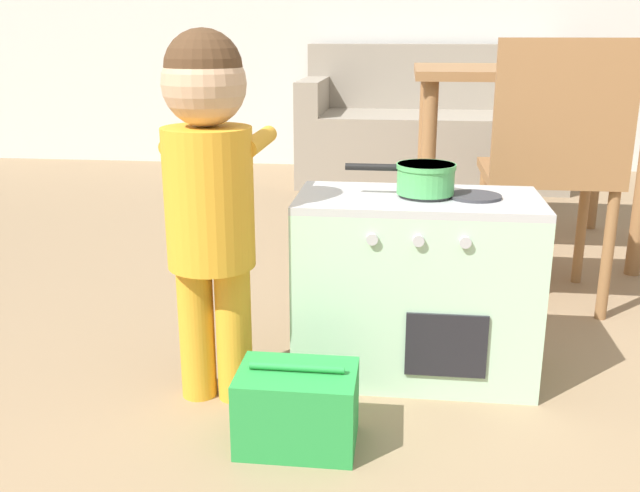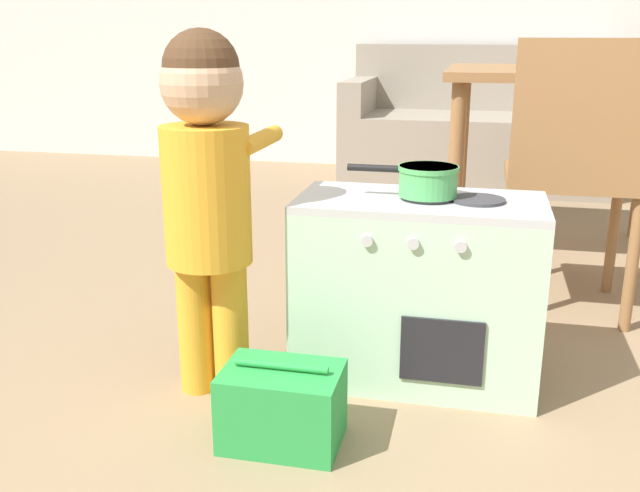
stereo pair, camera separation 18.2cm
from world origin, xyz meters
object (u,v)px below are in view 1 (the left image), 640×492
(child_figure, at_px, (209,176))
(toy_basket, at_px, (297,408))
(dining_table, at_px, (526,96))
(play_kitchen, at_px, (415,286))
(cup_on_table, at_px, (569,56))
(toy_pot, at_px, (425,177))
(dining_chair_near, at_px, (551,165))
(couch, at_px, (429,131))

(child_figure, xyz_separation_m, toy_basket, (0.24, -0.20, -0.48))
(child_figure, xyz_separation_m, dining_table, (0.94, 1.46, 0.07))
(play_kitchen, bearing_deg, child_figure, -158.28)
(toy_basket, bearing_deg, play_kitchen, 56.97)
(play_kitchen, bearing_deg, dining_table, 70.51)
(child_figure, relative_size, cup_on_table, 9.31)
(toy_pot, distance_m, cup_on_table, 1.24)
(child_figure, distance_m, toy_basket, 0.57)
(child_figure, height_order, dining_chair_near, child_figure)
(play_kitchen, height_order, dining_table, dining_table)
(child_figure, height_order, couch, child_figure)
(cup_on_table, bearing_deg, dining_table, 123.79)
(cup_on_table, bearing_deg, child_figure, -129.61)
(dining_table, bearing_deg, toy_basket, -113.02)
(couch, bearing_deg, child_figure, -101.65)
(dining_table, relative_size, cup_on_table, 9.42)
(play_kitchen, bearing_deg, cup_on_table, 62.46)
(play_kitchen, distance_m, toy_pot, 0.30)
(couch, bearing_deg, cup_on_table, -74.26)
(toy_basket, distance_m, cup_on_table, 1.84)
(toy_pot, distance_m, couch, 2.72)
(toy_basket, xyz_separation_m, cup_on_table, (0.82, 1.48, 0.71))
(toy_basket, bearing_deg, couch, 83.32)
(play_kitchen, xyz_separation_m, couch, (0.11, 2.71, 0.06))
(dining_table, bearing_deg, dining_chair_near, -91.21)
(child_figure, bearing_deg, dining_chair_near, 39.03)
(dining_chair_near, relative_size, cup_on_table, 9.05)
(child_figure, height_order, cup_on_table, child_figure)
(toy_pot, bearing_deg, child_figure, -158.70)
(dining_table, bearing_deg, couch, 103.19)
(cup_on_table, bearing_deg, couch, 105.74)
(play_kitchen, distance_m, toy_basket, 0.50)
(toy_basket, relative_size, cup_on_table, 2.71)
(play_kitchen, height_order, cup_on_table, cup_on_table)
(toy_pot, bearing_deg, play_kitchen, -177.70)
(toy_basket, relative_size, dining_chair_near, 0.30)
(child_figure, xyz_separation_m, cup_on_table, (1.06, 1.28, 0.23))
(toy_pot, height_order, child_figure, child_figure)
(play_kitchen, xyz_separation_m, child_figure, (-0.49, -0.20, 0.32))
(child_figure, relative_size, couch, 0.58)
(play_kitchen, height_order, toy_basket, play_kitchen)
(dining_table, xyz_separation_m, couch, (-0.34, 1.45, -0.34))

